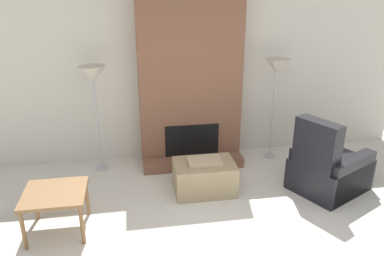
# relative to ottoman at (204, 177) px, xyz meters

# --- Properties ---
(wall_back) EXTENTS (7.18, 0.06, 2.60)m
(wall_back) POSITION_rel_ottoman_xyz_m (-0.03, 1.28, 1.08)
(wall_back) COLOR beige
(wall_back) RESTS_ON ground_plane
(fireplace) EXTENTS (1.53, 0.67, 2.60)m
(fireplace) POSITION_rel_ottoman_xyz_m (-0.03, 1.03, 1.03)
(fireplace) COLOR brown
(fireplace) RESTS_ON ground_plane
(ottoman) EXTENTS (0.81, 0.56, 0.48)m
(ottoman) POSITION_rel_ottoman_xyz_m (0.00, 0.00, 0.00)
(ottoman) COLOR #998460
(ottoman) RESTS_ON ground_plane
(armchair) EXTENTS (1.18, 1.10, 1.07)m
(armchair) POSITION_rel_ottoman_xyz_m (1.63, -0.25, 0.09)
(armchair) COLOR black
(armchair) RESTS_ON ground_plane
(side_table) EXTENTS (0.68, 0.65, 0.51)m
(side_table) POSITION_rel_ottoman_xyz_m (-1.81, -0.59, 0.22)
(side_table) COLOR brown
(side_table) RESTS_ON ground_plane
(floor_lamp_left) EXTENTS (0.38, 0.38, 1.59)m
(floor_lamp_left) POSITION_rel_ottoman_xyz_m (-1.43, 0.91, 1.20)
(floor_lamp_left) COLOR #ADADB2
(floor_lamp_left) RESTS_ON ground_plane
(floor_lamp_right) EXTENTS (0.38, 0.38, 1.61)m
(floor_lamp_right) POSITION_rel_ottoman_xyz_m (1.28, 0.91, 1.22)
(floor_lamp_right) COLOR #ADADB2
(floor_lamp_right) RESTS_ON ground_plane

